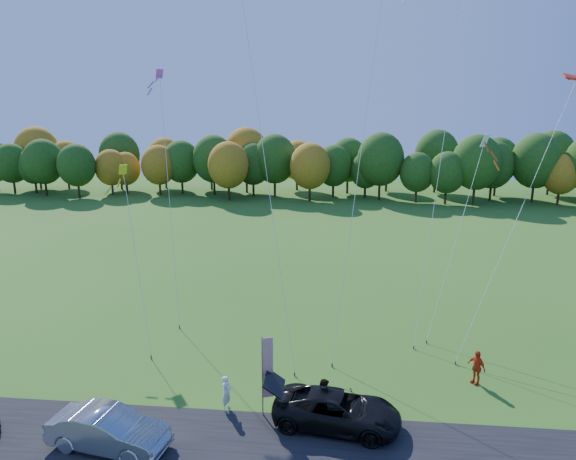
# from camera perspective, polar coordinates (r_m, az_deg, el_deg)

# --- Properties ---
(ground) EXTENTS (160.00, 160.00, 0.00)m
(ground) POSITION_cam_1_polar(r_m,az_deg,el_deg) (25.93, -1.38, -18.45)
(ground) COLOR #2D5F19
(asphalt_strip) EXTENTS (90.00, 6.00, 0.01)m
(asphalt_strip) POSITION_cam_1_polar(r_m,az_deg,el_deg) (22.67, -2.72, -23.78)
(asphalt_strip) COLOR black
(asphalt_strip) RESTS_ON ground
(tree_line) EXTENTS (116.00, 12.00, 10.00)m
(tree_line) POSITION_cam_1_polar(r_m,az_deg,el_deg) (78.08, 3.55, 3.43)
(tree_line) COLOR #1E4711
(tree_line) RESTS_ON ground
(black_suv) EXTENTS (5.92, 3.42, 1.55)m
(black_suv) POSITION_cam_1_polar(r_m,az_deg,el_deg) (23.96, 5.49, -19.28)
(black_suv) COLOR black
(black_suv) RESTS_ON ground
(silver_sedan) EXTENTS (5.25, 2.56, 1.66)m
(silver_sedan) POSITION_cam_1_polar(r_m,az_deg,el_deg) (23.76, -19.31, -20.24)
(silver_sedan) COLOR #A1A1A5
(silver_sedan) RESTS_ON ground
(person_tailgate_a) EXTENTS (0.54, 0.69, 1.67)m
(person_tailgate_a) POSITION_cam_1_polar(r_m,az_deg,el_deg) (25.09, -6.84, -17.53)
(person_tailgate_a) COLOR white
(person_tailgate_a) RESTS_ON ground
(person_tailgate_b) EXTENTS (0.77, 0.96, 1.91)m
(person_tailgate_b) POSITION_cam_1_polar(r_m,az_deg,el_deg) (24.35, 4.08, -18.18)
(person_tailgate_b) COLOR gray
(person_tailgate_b) RESTS_ON ground
(person_east) EXTENTS (0.97, 1.10, 1.79)m
(person_east) POSITION_cam_1_polar(r_m,az_deg,el_deg) (28.54, 20.20, -14.10)
(person_east) COLOR red
(person_east) RESTS_ON ground
(feather_flag) EXTENTS (0.50, 0.22, 3.89)m
(feather_flag) POSITION_cam_1_polar(r_m,az_deg,el_deg) (23.82, -2.41, -14.98)
(feather_flag) COLOR #999999
(feather_flag) RESTS_ON ground
(kite_delta_blue) EXTENTS (6.68, 11.73, 26.46)m
(kite_delta_blue) POSITION_cam_1_polar(r_m,az_deg,el_deg) (29.87, -3.14, 11.43)
(kite_delta_blue) COLOR #4C3F33
(kite_delta_blue) RESTS_ON ground
(kite_parafoil_orange) EXTENTS (6.03, 12.44, 24.62)m
(kite_parafoil_orange) POSITION_cam_1_polar(r_m,az_deg,el_deg) (34.59, 17.02, 10.31)
(kite_parafoil_orange) COLOR #4C3F33
(kite_parafoil_orange) RESTS_ON ground
(kite_delta_red) EXTENTS (4.33, 10.43, 24.56)m
(kite_delta_red) POSITION_cam_1_polar(r_m,az_deg,el_deg) (30.25, 8.32, 10.02)
(kite_delta_red) COLOR #4C3F33
(kite_delta_red) RESTS_ON ground
(kite_parafoil_rainbow) EXTENTS (9.70, 8.76, 16.09)m
(kite_parafoil_rainbow) POSITION_cam_1_polar(r_m,az_deg,el_deg) (32.74, 24.42, 1.95)
(kite_parafoil_rainbow) COLOR #4C3F33
(kite_parafoil_rainbow) RESTS_ON ground
(kite_diamond_yellow) EXTENTS (4.56, 7.82, 10.36)m
(kite_diamond_yellow) POSITION_cam_1_polar(r_m,az_deg,el_deg) (32.65, -16.56, -2.64)
(kite_diamond_yellow) COLOR #4C3F33
(kite_diamond_yellow) RESTS_ON ground
(kite_diamond_white) EXTENTS (4.51, 6.13, 12.40)m
(kite_diamond_white) POSITION_cam_1_polar(r_m,az_deg,el_deg) (33.30, 18.27, -0.70)
(kite_diamond_white) COLOR #4C3F33
(kite_diamond_white) RESTS_ON ground
(kite_diamond_pink) EXTENTS (3.24, 7.16, 16.59)m
(kite_diamond_pink) POSITION_cam_1_polar(r_m,az_deg,el_deg) (35.06, -13.09, 3.95)
(kite_diamond_pink) COLOR #4C3F33
(kite_diamond_pink) RESTS_ON ground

